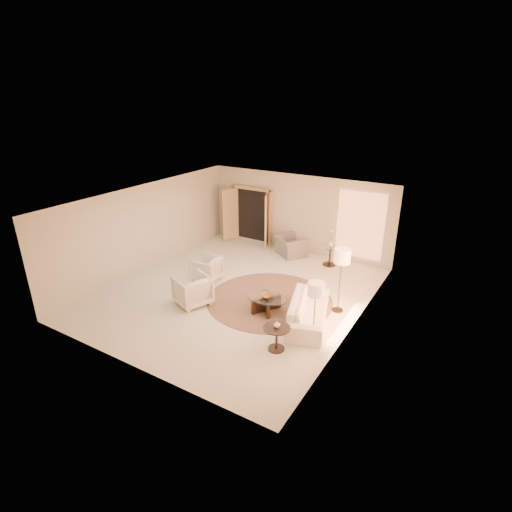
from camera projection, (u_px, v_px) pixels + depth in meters
The scene contains 18 objects.
room at pixel (236, 248), 11.21m from camera, with size 7.04×8.04×2.83m.
windows_right at pixel (357, 275), 9.66m from camera, with size 0.10×6.40×2.40m, color #FF9F66, non-canonical shape.
window_back_corner at pixel (360, 225), 13.25m from camera, with size 1.70×0.10×2.40m, color #FF9F66, non-canonical shape.
curtains_right at pixel (366, 264), 10.41m from camera, with size 0.06×5.20×2.60m, color beige, non-canonical shape.
french_doors at pixel (251, 216), 15.26m from camera, with size 1.95×0.66×2.16m.
area_rug at pixel (270, 300), 11.31m from camera, with size 3.55×3.55×0.01m, color #492E20.
sofa at pixel (309, 310), 10.14m from camera, with size 2.24×0.88×0.65m, color white.
armchair_left at pixel (207, 268), 12.40m from camera, with size 0.79×0.74×0.81m, color white.
armchair_right at pixel (192, 289), 10.96m from camera, with size 0.88×0.82×0.91m, color white.
accent_chair at pixel (290, 243), 14.25m from camera, with size 1.08×0.70×0.94m, color gray.
coffee_table at pixel (266, 302), 10.64m from camera, with size 1.19×1.19×0.42m.
end_table at pixel (277, 334), 9.01m from camera, with size 0.62×0.62×0.58m.
side_table at pixel (330, 254), 13.43m from camera, with size 0.58×0.58×0.67m.
floor_lamp_near at pixel (342, 259), 10.18m from camera, with size 0.43×0.43×1.78m.
floor_lamp_far at pixel (316, 292), 8.95m from camera, with size 0.37×0.37×1.54m.
bowl at pixel (266, 296), 10.56m from camera, with size 0.34×0.34×0.08m, color brown.
end_vase at pixel (277, 324), 8.91m from camera, with size 0.16×0.16×0.16m, color white.
side_vase at pixel (331, 243), 13.28m from camera, with size 0.22×0.22×0.23m, color white.
Camera 1 is at (5.85, -8.66, 5.48)m, focal length 28.00 mm.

